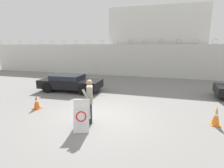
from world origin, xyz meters
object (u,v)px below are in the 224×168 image
object	(u,v)px
barricade_sign	(82,114)
parked_car_front_coupe	(70,82)
security_guard	(90,99)
traffic_cone_mid	(216,116)
traffic_cone_near	(37,102)

from	to	relation	value
barricade_sign	parked_car_front_coupe	size ratio (longest dim) A/B	0.27
security_guard	parked_car_front_coupe	world-z (taller)	security_guard
security_guard	traffic_cone_mid	distance (m)	5.07
security_guard	parked_car_front_coupe	distance (m)	5.67
security_guard	parked_car_front_coupe	bearing A→B (deg)	-164.06
security_guard	traffic_cone_near	distance (m)	3.42
barricade_sign	parked_car_front_coupe	bearing A→B (deg)	105.43
traffic_cone_near	parked_car_front_coupe	bearing A→B (deg)	93.16
parked_car_front_coupe	traffic_cone_near	bearing A→B (deg)	-89.62
traffic_cone_mid	parked_car_front_coupe	size ratio (longest dim) A/B	0.18
traffic_cone_mid	barricade_sign	bearing A→B (deg)	-159.87
security_guard	traffic_cone_mid	world-z (taller)	security_guard
barricade_sign	parked_car_front_coupe	distance (m)	6.07
traffic_cone_mid	parked_car_front_coupe	world-z (taller)	parked_car_front_coupe
traffic_cone_near	traffic_cone_mid	bearing A→B (deg)	3.34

